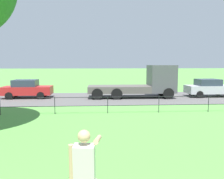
{
  "coord_description": "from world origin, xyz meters",
  "views": [
    {
      "loc": [
        -0.66,
        0.16,
        2.83
      ],
      "look_at": [
        -0.07,
        8.4,
        1.9
      ],
      "focal_mm": 36.11,
      "sensor_mm": 36.0,
      "label": 1
    }
  ],
  "objects_px": {
    "car_silver_left": "(209,88)",
    "flatbed_truck_far_right": "(144,83)",
    "person_thrower": "(85,174)",
    "car_red_far_left": "(27,89)"
  },
  "relations": [
    {
      "from": "car_silver_left",
      "to": "flatbed_truck_far_right",
      "type": "bearing_deg",
      "value": -179.55
    },
    {
      "from": "person_thrower",
      "to": "car_red_far_left",
      "type": "height_order",
      "value": "person_thrower"
    },
    {
      "from": "car_red_far_left",
      "to": "flatbed_truck_far_right",
      "type": "xyz_separation_m",
      "value": [
        9.89,
        -0.33,
        0.44
      ]
    },
    {
      "from": "person_thrower",
      "to": "flatbed_truck_far_right",
      "type": "height_order",
      "value": "flatbed_truck_far_right"
    },
    {
      "from": "car_red_far_left",
      "to": "car_silver_left",
      "type": "distance_m",
      "value": 15.66
    },
    {
      "from": "flatbed_truck_far_right",
      "to": "car_red_far_left",
      "type": "bearing_deg",
      "value": 178.07
    },
    {
      "from": "person_thrower",
      "to": "car_red_far_left",
      "type": "distance_m",
      "value": 16.49
    },
    {
      "from": "person_thrower",
      "to": "car_red_far_left",
      "type": "xyz_separation_m",
      "value": [
        -5.58,
        15.52,
        -0.15
      ]
    },
    {
      "from": "person_thrower",
      "to": "flatbed_truck_far_right",
      "type": "relative_size",
      "value": 0.24
    },
    {
      "from": "car_red_far_left",
      "to": "flatbed_truck_far_right",
      "type": "bearing_deg",
      "value": -1.93
    }
  ]
}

